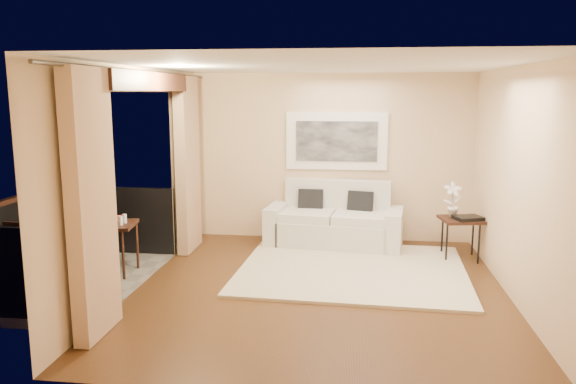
% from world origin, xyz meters
% --- Properties ---
extents(floor, '(5.00, 5.00, 0.00)m').
position_xyz_m(floor, '(0.00, 0.00, 0.00)').
color(floor, '#4E2F17').
rests_on(floor, ground).
extents(room_shell, '(5.00, 6.40, 5.00)m').
position_xyz_m(room_shell, '(-2.13, 0.00, 2.52)').
color(room_shell, white).
rests_on(room_shell, ground).
extents(balcony, '(1.81, 2.60, 1.17)m').
position_xyz_m(balcony, '(-3.31, 0.00, 0.18)').
color(balcony, '#605B56').
rests_on(balcony, ground).
extents(curtains, '(0.16, 4.80, 2.64)m').
position_xyz_m(curtains, '(-2.11, 0.00, 1.34)').
color(curtains, tan).
rests_on(curtains, ground).
extents(artwork, '(1.62, 0.07, 0.92)m').
position_xyz_m(artwork, '(0.08, 2.46, 1.62)').
color(artwork, white).
rests_on(artwork, room_shell).
extents(rug, '(3.13, 2.76, 0.04)m').
position_xyz_m(rug, '(0.39, 0.80, 0.02)').
color(rug, beige).
rests_on(rug, floor).
extents(sofa, '(2.18, 1.13, 1.01)m').
position_xyz_m(sofa, '(0.09, 2.09, 0.36)').
color(sofa, silver).
rests_on(sofa, floor).
extents(side_table, '(0.64, 0.64, 0.60)m').
position_xyz_m(side_table, '(1.93, 1.57, 0.55)').
color(side_table, black).
rests_on(side_table, floor).
extents(tray, '(0.45, 0.40, 0.05)m').
position_xyz_m(tray, '(2.01, 1.49, 0.63)').
color(tray, black).
rests_on(tray, side_table).
extents(orchid, '(0.28, 0.20, 0.51)m').
position_xyz_m(orchid, '(1.82, 1.67, 0.86)').
color(orchid, white).
rests_on(orchid, side_table).
extents(bistro_table, '(0.65, 0.65, 0.68)m').
position_xyz_m(bistro_table, '(-2.78, 0.31, 0.60)').
color(bistro_table, black).
rests_on(bistro_table, balcony).
extents(balcony_chair_far, '(0.43, 0.43, 0.93)m').
position_xyz_m(balcony_chair_far, '(-3.04, 0.15, 0.54)').
color(balcony_chair_far, black).
rests_on(balcony_chair_far, balcony).
extents(balcony_chair_near, '(0.42, 0.42, 0.88)m').
position_xyz_m(balcony_chair_near, '(-3.58, -0.63, 0.50)').
color(balcony_chair_near, black).
rests_on(balcony_chair_near, balcony).
extents(ice_bucket, '(0.18, 0.18, 0.20)m').
position_xyz_m(ice_bucket, '(-2.90, 0.42, 0.78)').
color(ice_bucket, silver).
rests_on(ice_bucket, bistro_table).
extents(candle, '(0.06, 0.06, 0.07)m').
position_xyz_m(candle, '(-2.75, 0.47, 0.72)').
color(candle, red).
rests_on(candle, bistro_table).
extents(vase, '(0.04, 0.04, 0.18)m').
position_xyz_m(vase, '(-2.79, 0.15, 0.77)').
color(vase, silver).
rests_on(vase, bistro_table).
extents(glass_a, '(0.06, 0.06, 0.12)m').
position_xyz_m(glass_a, '(-2.63, 0.23, 0.74)').
color(glass_a, white).
rests_on(glass_a, bistro_table).
extents(glass_b, '(0.06, 0.06, 0.12)m').
position_xyz_m(glass_b, '(-2.62, 0.35, 0.74)').
color(glass_b, silver).
rests_on(glass_b, bistro_table).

